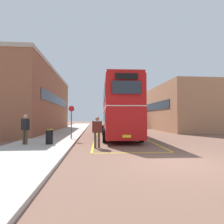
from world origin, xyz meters
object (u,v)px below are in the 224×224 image
at_px(pedestrian_waiting_near, 25,127).
at_px(litter_bin, 49,137).
at_px(pedestrian_boarding, 97,130).
at_px(double_decker_bus, 119,109).
at_px(bus_stop_sign, 71,119).
at_px(single_deck_bus, 127,118).

bearing_deg(pedestrian_waiting_near, litter_bin, 1.38).
height_order(pedestrian_boarding, litter_bin, pedestrian_boarding).
height_order(double_decker_bus, pedestrian_waiting_near, double_decker_bus).
height_order(pedestrian_waiting_near, litter_bin, pedestrian_waiting_near).
distance_m(pedestrian_waiting_near, bus_stop_sign, 3.82).
distance_m(single_deck_bus, pedestrian_boarding, 25.04).
bearing_deg(bus_stop_sign, pedestrian_waiting_near, -128.62).
bearing_deg(single_deck_bus, bus_stop_sign, -111.12).
xyz_separation_m(double_decker_bus, litter_bin, (-4.83, -4.46, -1.92)).
distance_m(single_deck_bus, litter_bin, 25.12).
xyz_separation_m(pedestrian_boarding, pedestrian_waiting_near, (-4.31, 0.81, 0.14)).
distance_m(litter_bin, bus_stop_sign, 3.26).
xyz_separation_m(double_decker_bus, pedestrian_waiting_near, (-6.25, -4.50, -1.31)).
xyz_separation_m(single_deck_bus, bus_stop_sign, (-7.93, -20.54, 0.03)).
bearing_deg(pedestrian_waiting_near, pedestrian_boarding, -10.62).
xyz_separation_m(single_deck_bus, pedestrian_boarding, (-5.99, -24.31, -0.58)).
bearing_deg(pedestrian_boarding, single_deck_bus, 76.15).
xyz_separation_m(single_deck_bus, pedestrian_waiting_near, (-10.30, -23.50, -0.44)).
relative_size(pedestrian_boarding, pedestrian_waiting_near, 1.00).
xyz_separation_m(pedestrian_waiting_near, bus_stop_sign, (2.37, 2.96, 0.47)).
bearing_deg(single_deck_bus, pedestrian_boarding, -103.85).
height_order(litter_bin, bus_stop_sign, bus_stop_sign).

